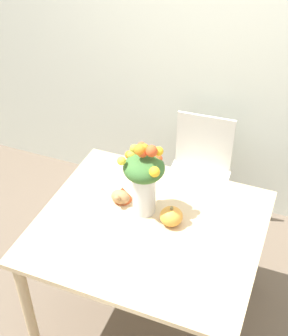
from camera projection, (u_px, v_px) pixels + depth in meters
ground_plane at (148, 313)px, 2.92m from camera, size 12.00×12.00×0.00m
wall_back at (219, 33)px, 3.00m from camera, size 8.00×0.06×2.70m
dining_table at (149, 238)px, 2.51m from camera, size 1.17×1.03×0.76m
flower_vase at (144, 178)px, 2.40m from camera, size 0.23×0.21×0.44m
pumpkin at (171, 216)px, 2.43m from camera, size 0.12×0.12×0.11m
turkey_figurine at (122, 195)px, 2.57m from camera, size 0.11×0.14×0.09m
dining_chair_near_window at (198, 176)px, 3.27m from camera, size 0.44×0.44×0.87m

